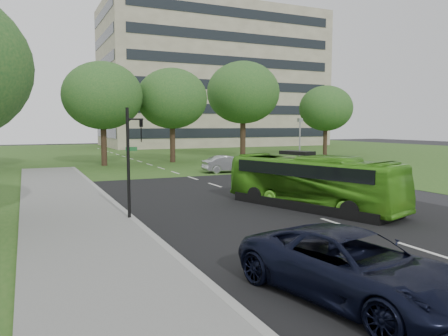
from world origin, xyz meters
The scene contains 12 objects.
ground centered at (0.00, 0.00, 0.00)m, with size 160.00×160.00×0.00m, color black.
street_surfaces centered at (-0.38, 22.75, 0.03)m, with size 120.00×120.00×0.15m.
office_building centered at (21.96, 61.96, 12.50)m, with size 40.10×20.10×25.00m.
tree_park_b centered at (-4.15, 26.63, 6.51)m, with size 7.37×7.37×9.66m.
tree_park_c centered at (2.89, 27.61, 6.48)m, with size 7.19×7.19×9.55m.
tree_park_d centered at (12.31, 30.25, 7.53)m, with size 8.42×8.42×11.13m.
tree_park_e centered at (22.41, 28.01, 5.82)m, with size 6.42×6.42×8.56m.
bus centered at (1.00, 1.09, 1.21)m, with size 2.04×8.71×2.43m, color #4EA320.
sedan centered at (4.00, 16.50, 0.68)m, with size 1.45×4.15×1.37m, color #A3A3A8.
suv centered at (-4.50, -8.00, 0.75)m, with size 2.50×5.42×1.51m, color black.
traffic_light centered at (-7.06, 1.89, 2.64)m, with size 0.72×0.20×4.49m.
camera_pole centered at (10.00, 15.27, 2.82)m, with size 0.38×0.34×4.37m.
Camera 1 is at (-10.87, -15.22, 3.80)m, focal length 35.00 mm.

